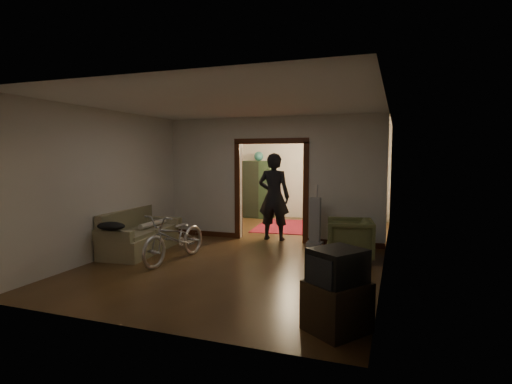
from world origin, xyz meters
The scene contains 24 objects.
floor centered at (0.00, 0.00, 0.00)m, with size 5.00×8.50×0.01m, color #382311.
ceiling centered at (0.00, 0.00, 2.80)m, with size 5.00×8.50×0.01m, color white.
wall_back centered at (0.00, 4.25, 1.40)m, with size 5.00×0.02×2.80m, color beige.
wall_left centered at (-2.50, 0.00, 1.40)m, with size 0.02×8.50×2.80m, color beige.
wall_right centered at (2.50, 0.00, 1.40)m, with size 0.02×8.50×2.80m, color beige.
partition_wall centered at (0.00, 0.75, 1.40)m, with size 5.00×0.14×2.80m, color beige.
door_casing centered at (0.00, 0.75, 1.10)m, with size 1.74×0.20×2.32m, color #38190C.
far_window centered at (0.70, 4.21, 1.55)m, with size 0.98×0.06×1.28m, color black.
chandelier centered at (0.00, 2.50, 2.35)m, with size 0.24×0.24×0.24m, color #FFE0A5.
light_switch centered at (1.05, 0.68, 1.25)m, with size 0.08×0.01×0.12m, color silver.
sofa centered at (-2.15, -1.21, 0.42)m, with size 0.82×1.83×0.84m, color #75714E.
rolled_paper centered at (-2.05, -0.91, 0.53)m, with size 0.11×0.11×0.85m, color beige.
jacket centered at (-2.10, -2.12, 0.68)m, with size 0.53×0.39×0.15m, color black.
bicycle centered at (-1.11, -1.60, 0.45)m, with size 0.60×1.71×0.90m, color silver.
armchair centered at (1.88, -0.38, 0.38)m, with size 0.82×0.84×0.77m, color #525932.
tv_stand centered at (2.11, -3.55, 0.28)m, with size 0.61×0.55×0.55m, color black.
crt_tv centered at (2.11, -3.55, 0.69)m, with size 0.53×0.48×0.46m, color black.
vacuum centered at (1.09, 0.31, 0.53)m, with size 0.33×0.26×1.07m, color gray.
person centered at (0.04, 0.81, 1.00)m, with size 0.73×0.48×2.00m, color black.
oriental_rug centered at (-0.09, 2.57, 0.01)m, with size 1.68×2.20×0.02m, color maroon.
locker centered at (-1.39, 3.83, 0.89)m, with size 0.89×0.49×1.77m, color black.
globe centered at (-1.39, 3.83, 1.94)m, with size 0.28×0.28×0.28m, color #1E5972.
desk centered at (1.24, 3.68, 0.39)m, with size 1.06×0.59×0.78m, color black.
desk_chair centered at (0.56, 3.44, 0.49)m, with size 0.44×0.44×0.98m, color black.
Camera 1 is at (2.71, -7.87, 1.93)m, focal length 28.00 mm.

